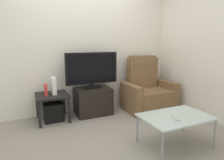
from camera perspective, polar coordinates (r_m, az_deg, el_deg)
ground_plane at (r=3.13m, az=-2.08°, el=-14.84°), size 6.40×6.40×0.00m
wall_back at (r=3.89m, az=-8.66°, el=9.95°), size 6.40×0.06×2.60m
wall_side at (r=3.93m, az=24.37°, el=9.11°), size 0.06×4.48×2.60m
tv_stand at (r=3.80m, az=-5.52°, el=-6.03°), size 0.66×0.48×0.51m
television at (r=3.68m, az=-5.79°, el=3.07°), size 0.99×0.20×0.67m
recliner_armchair at (r=4.10m, az=10.13°, el=-3.14°), size 0.98×0.78×1.08m
side_table at (r=3.58m, az=-16.88°, el=-5.15°), size 0.54×0.54×0.47m
subwoofer_box at (r=3.65m, az=-16.66°, el=-8.72°), size 0.32×0.32×0.32m
book_upright at (r=3.51m, az=-18.61°, el=-2.67°), size 0.05×0.12×0.19m
game_console at (r=3.54m, az=-16.54°, el=-1.59°), size 0.07×0.20×0.29m
coffee_table at (r=2.76m, az=17.96°, el=-10.34°), size 0.90×0.60×0.41m
cell_phone at (r=2.66m, az=17.93°, el=-10.47°), size 0.11×0.16×0.01m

